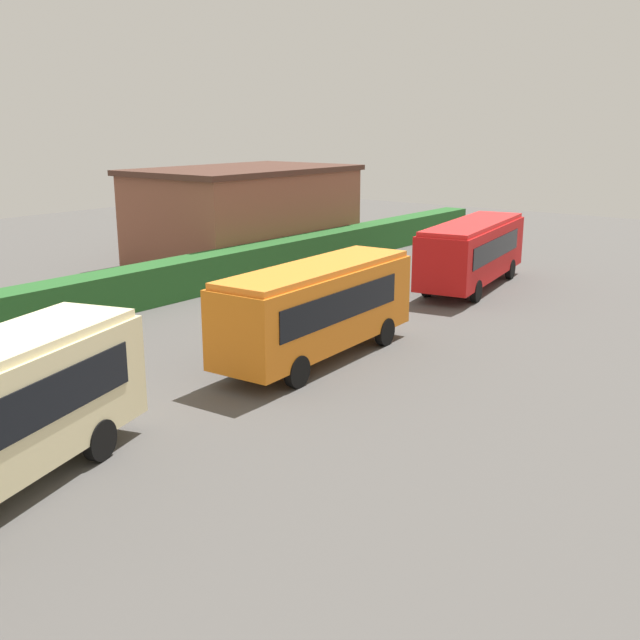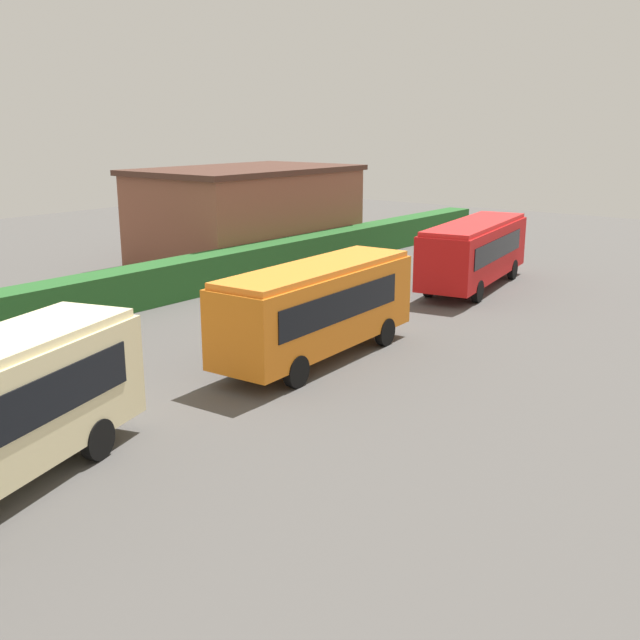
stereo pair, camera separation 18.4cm
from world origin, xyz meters
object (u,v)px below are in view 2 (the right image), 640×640
bus_orange (318,306)px  traffic_cone (498,252)px  bus_red (475,250)px  person_center (250,322)px

bus_orange → traffic_cone: (22.21, 3.78, -1.54)m
bus_orange → traffic_cone: bearing=6.5°
bus_red → traffic_cone: bearing=8.7°
traffic_cone → bus_orange: bearing=-170.3°
bus_orange → bus_red: size_ratio=0.91×
traffic_cone → person_center: bearing=-177.2°
bus_red → person_center: size_ratio=5.47×
bus_red → traffic_cone: 9.24m
bus_orange → bus_red: bearing=1.1°
bus_orange → traffic_cone: bus_orange is taller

